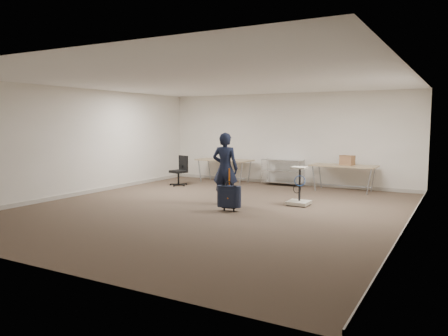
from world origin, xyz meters
The scene contains 10 objects.
ground centered at (0.00, 0.00, 0.00)m, with size 9.00×9.00×0.00m, color #46352A.
room_shell centered at (0.00, 1.38, 0.05)m, with size 8.00×9.00×9.00m.
folding_table_left centered at (-1.90, 3.95, 0.68)m, with size 1.80×0.75×0.73m.
folding_table_right centered at (1.90, 3.95, 0.68)m, with size 1.80×0.75×0.73m.
wire_shelf centered at (0.00, 4.20, 0.44)m, with size 1.22×0.47×0.80m.
person centered at (-0.06, 0.67, 0.84)m, with size 0.61×0.40×1.68m, color black.
suitcase centered at (0.42, -0.03, 0.32)m, with size 0.37×0.27×0.93m.
office_chair centered at (-2.74, 2.63, 0.27)m, with size 0.55×0.55×0.91m.
equipment_cart centered at (1.52, 1.35, 0.23)m, with size 0.49×0.49×0.90m.
cardboard_box centered at (1.97, 4.03, 0.86)m, with size 0.36×0.27×0.27m, color olive.
Camera 1 is at (4.86, -8.22, 1.92)m, focal length 35.00 mm.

